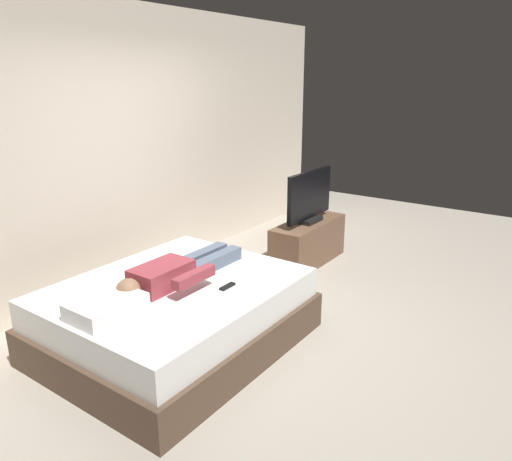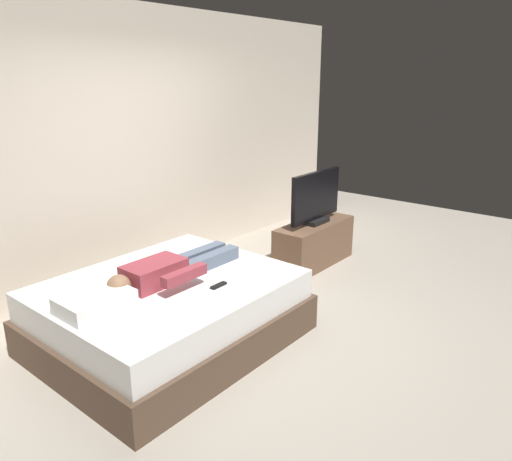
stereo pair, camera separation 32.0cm
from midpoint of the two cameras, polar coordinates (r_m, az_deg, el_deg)
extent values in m
plane|color=#ADA393|center=(4.42, -1.12, -10.74)|extent=(10.00, 10.00, 0.00)
cube|color=beige|center=(5.47, -14.22, 9.75)|extent=(6.40, 0.10, 2.80)
cube|color=brown|center=(4.11, -11.46, -11.08)|extent=(1.94, 1.60, 0.30)
cube|color=white|center=(3.99, -11.70, -7.67)|extent=(1.86, 1.52, 0.24)
cube|color=white|center=(3.55, -19.59, -8.44)|extent=(0.48, 0.34, 0.12)
cube|color=#993842|center=(3.87, -13.29, -5.22)|extent=(0.48, 0.28, 0.18)
sphere|color=#936B4C|center=(3.68, -17.14, -6.76)|extent=(0.18, 0.18, 0.18)
cube|color=slate|center=(4.17, -6.99, -3.65)|extent=(0.60, 0.11, 0.11)
cube|color=slate|center=(4.28, -8.59, -3.18)|extent=(0.60, 0.11, 0.11)
cube|color=#993842|center=(3.70, -9.73, -5.40)|extent=(0.40, 0.08, 0.08)
cube|color=black|center=(3.80, -5.78, -6.55)|extent=(0.15, 0.04, 0.02)
cube|color=brown|center=(5.69, 4.49, -1.41)|extent=(1.10, 0.40, 0.50)
cube|color=black|center=(5.60, 4.56, 1.25)|extent=(0.32, 0.20, 0.05)
cube|color=black|center=(5.53, 4.63, 4.19)|extent=(0.88, 0.05, 0.54)
camera|label=1|loc=(0.16, -91.97, -0.63)|focal=34.26mm
camera|label=2|loc=(0.16, 88.03, 0.63)|focal=34.26mm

